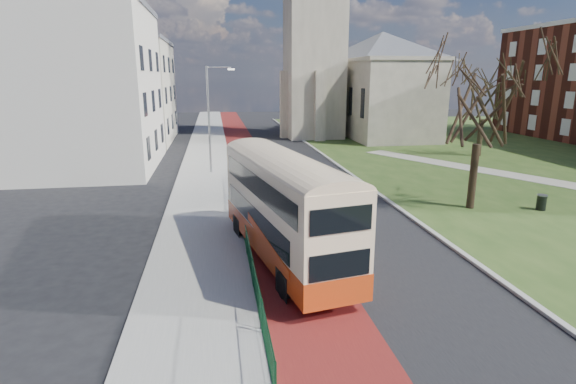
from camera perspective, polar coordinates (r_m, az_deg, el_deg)
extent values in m
plane|color=black|center=(18.80, 4.12, -8.64)|extent=(160.00, 160.00, 0.00)
cube|color=black|center=(37.95, -0.61, 3.30)|extent=(9.00, 120.00, 0.01)
cube|color=#591414|center=(37.65, -4.69, 3.16)|extent=(3.40, 120.00, 0.01)
cube|color=gray|center=(37.54, -10.48, 3.02)|extent=(4.00, 120.00, 0.12)
cube|color=#999993|center=(37.54, -7.43, 3.15)|extent=(0.25, 120.00, 0.13)
cube|color=#999993|center=(40.78, 5.38, 4.11)|extent=(0.25, 80.00, 0.13)
cube|color=#2B4619|center=(49.65, 28.27, 4.25)|extent=(40.00, 80.00, 0.04)
cube|color=#9E998C|center=(36.78, 31.96, 0.79)|extent=(18.84, 32.82, 0.03)
cylinder|color=#0D3A1F|center=(21.76, -5.86, -2.35)|extent=(0.04, 24.00, 0.04)
cylinder|color=#0D3A1F|center=(22.05, -5.80, -4.71)|extent=(0.04, 24.00, 0.04)
cube|color=gray|center=(56.31, 3.35, 19.19)|extent=(6.50, 6.50, 24.00)
cube|color=gray|center=(58.62, 11.55, 11.40)|extent=(9.00, 18.00, 9.00)
pyramid|color=#565960|center=(58.78, 11.96, 19.30)|extent=(9.00, 18.00, 3.60)
cube|color=beige|center=(40.06, -24.11, 11.66)|extent=(10.00, 14.00, 12.50)
cube|color=#565960|center=(40.41, -25.12, 20.87)|extent=(10.30, 14.30, 0.50)
cube|color=#BAB39E|center=(55.72, -19.93, 11.73)|extent=(10.00, 16.00, 11.00)
cube|color=#565960|center=(55.83, -20.46, 17.62)|extent=(10.30, 16.30, 0.50)
cylinder|color=gray|center=(34.96, -10.01, 8.94)|extent=(0.16, 0.16, 8.00)
cylinder|color=gray|center=(34.81, -8.77, 15.40)|extent=(1.80, 0.10, 0.10)
cube|color=silver|center=(34.84, -7.23, 15.20)|extent=(0.50, 0.18, 0.12)
cube|color=#B53710|center=(18.42, -0.51, -5.95)|extent=(4.20, 10.44, 0.93)
cube|color=beige|center=(17.87, -0.52, -0.51)|extent=(4.17, 10.39, 2.68)
cube|color=black|center=(18.03, -4.30, -3.18)|extent=(1.60, 8.22, 0.88)
cube|color=black|center=(18.75, 2.55, -2.45)|extent=(1.60, 8.22, 0.88)
cube|color=black|center=(17.39, -4.14, 0.92)|extent=(1.75, 9.02, 0.83)
cube|color=black|center=(18.14, 2.93, 1.50)|extent=(1.75, 9.02, 0.83)
cube|color=black|center=(22.76, -4.75, 0.57)|extent=(2.06, 0.46, 0.97)
cube|color=black|center=(22.47, -4.83, 4.00)|extent=(2.06, 0.46, 0.83)
cube|color=orange|center=(22.38, -4.86, 5.33)|extent=(1.64, 0.40, 0.28)
cylinder|color=black|center=(21.43, -6.28, -4.37)|extent=(0.45, 1.00, 0.96)
cylinder|color=black|center=(21.99, -0.90, -3.78)|extent=(0.45, 1.00, 0.96)
cylinder|color=black|center=(15.63, -0.45, -11.68)|extent=(0.45, 1.00, 0.96)
cylinder|color=black|center=(16.39, 6.67, -10.49)|extent=(0.45, 1.00, 0.96)
cylinder|color=#2E2117|center=(27.46, 22.45, 1.85)|extent=(0.47, 0.47, 3.68)
cylinder|color=#312818|center=(46.24, 23.18, 6.37)|extent=(0.49, 0.49, 3.45)
cylinder|color=black|center=(29.07, 29.49, -1.20)|extent=(0.57, 0.57, 0.82)
cylinder|color=gray|center=(28.97, 29.60, -0.36)|extent=(0.61, 0.61, 0.05)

